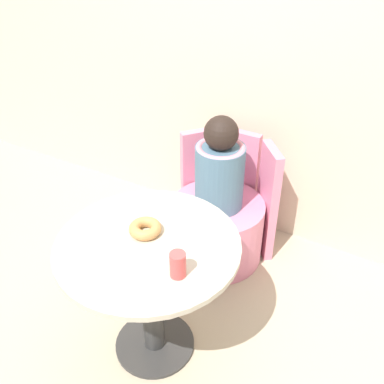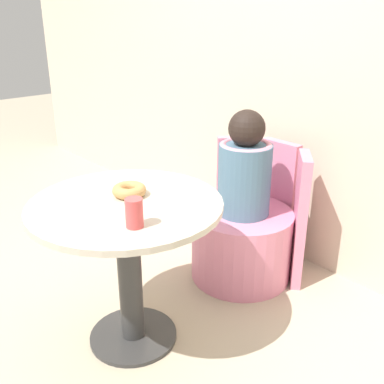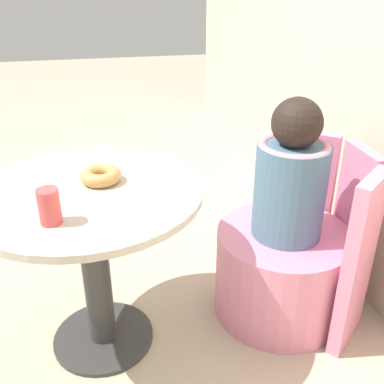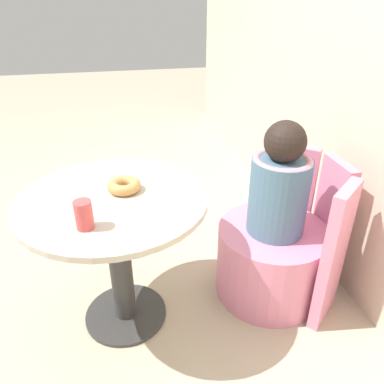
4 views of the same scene
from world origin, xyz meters
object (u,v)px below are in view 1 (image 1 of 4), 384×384
object	(u,v)px
tub_chair	(217,230)
child_figure	(220,168)
cup	(178,265)
round_table	(150,273)
donut	(145,228)

from	to	relation	value
tub_chair	child_figure	size ratio (longest dim) A/B	0.99
child_figure	tub_chair	bearing A→B (deg)	88.21
child_figure	cup	world-z (taller)	child_figure
round_table	cup	bearing A→B (deg)	-25.53
tub_chair	cup	distance (m)	1.00
round_table	cup	world-z (taller)	cup
round_table	child_figure	size ratio (longest dim) A/B	1.43
tub_chair	cup	xyz separation A→B (m)	(0.23, -0.82, 0.52)
tub_chair	child_figure	bearing A→B (deg)	-91.79
round_table	donut	distance (m)	0.20
round_table	tub_chair	size ratio (longest dim) A/B	1.44
tub_chair	cup	world-z (taller)	cup
child_figure	cup	bearing A→B (deg)	-74.44
child_figure	cup	distance (m)	0.86
child_figure	donut	world-z (taller)	child_figure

